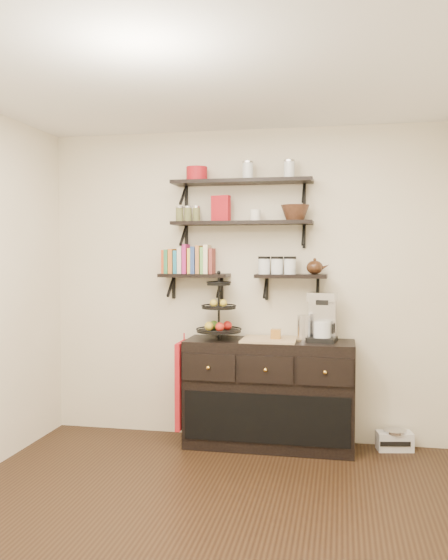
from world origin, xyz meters
TOP-DOWN VIEW (x-y plane):
  - floor at (0.00, 0.00)m, footprint 3.50×3.50m
  - ceiling at (0.00, 0.00)m, footprint 3.50×3.50m
  - back_wall at (0.00, 1.75)m, footprint 3.50×0.02m
  - shelf_top at (0.00, 1.62)m, footprint 1.20×0.27m
  - shelf_mid at (0.00, 1.62)m, footprint 1.20×0.27m
  - shelf_low_left at (-0.42, 1.63)m, footprint 0.60×0.25m
  - shelf_low_right at (0.42, 1.63)m, footprint 0.60×0.25m
  - cookbooks at (-0.47, 1.63)m, footprint 0.43×0.15m
  - glass_canisters at (0.30, 1.63)m, footprint 0.32×0.10m
  - sideboard at (0.25, 1.51)m, footprint 1.40×0.50m
  - fruit_stand at (-0.18, 1.52)m, footprint 0.38×0.38m
  - candle at (0.30, 1.51)m, footprint 0.08×0.08m
  - coffee_maker at (0.69, 1.54)m, footprint 0.25×0.24m
  - thermal_carafe at (0.54, 1.49)m, footprint 0.11×0.11m
  - apron at (-0.48, 1.41)m, footprint 0.04×0.31m
  - radio at (1.28, 1.62)m, footprint 0.31×0.22m
  - recipe_box at (-0.18, 1.61)m, footprint 0.17×0.10m
  - walnut_bowl at (0.45, 1.61)m, footprint 0.24×0.24m
  - ramekins at (0.11, 1.61)m, footprint 0.09×0.09m
  - teapot at (0.62, 1.63)m, footprint 0.20×0.17m
  - red_pot at (-0.39, 1.61)m, footprint 0.18×0.18m

SIDE VIEW (x-z plane):
  - floor at x=0.00m, z-range 0.00..0.00m
  - radio at x=1.28m, z-range 0.00..0.17m
  - sideboard at x=0.25m, z-range -0.01..0.91m
  - apron at x=-0.48m, z-range 0.16..0.88m
  - candle at x=0.30m, z-range 0.92..1.00m
  - thermal_carafe at x=0.54m, z-range 0.90..1.12m
  - fruit_stand at x=-0.18m, z-range 0.81..1.37m
  - coffee_maker at x=0.69m, z-range 0.89..1.30m
  - back_wall at x=0.00m, z-range 0.00..2.70m
  - shelf_low_left at x=-0.42m, z-range 1.31..1.54m
  - shelf_low_right at x=0.42m, z-range 1.31..1.54m
  - glass_canisters at x=0.30m, z-range 1.45..1.58m
  - teapot at x=0.62m, z-range 1.45..1.59m
  - cookbooks at x=-0.47m, z-range 1.44..1.70m
  - shelf_mid at x=0.00m, z-range 1.77..2.00m
  - ramekins at x=0.11m, z-range 1.90..2.00m
  - walnut_bowl at x=0.45m, z-range 1.90..2.03m
  - recipe_box at x=-0.18m, z-range 1.90..2.12m
  - shelf_top at x=0.00m, z-range 2.12..2.35m
  - red_pot at x=-0.39m, z-range 2.25..2.37m
  - ceiling at x=0.00m, z-range 2.69..2.71m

